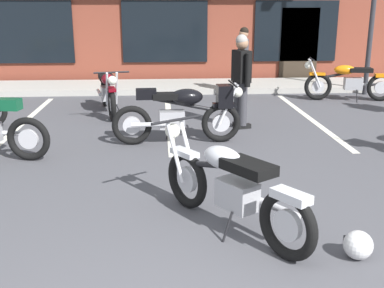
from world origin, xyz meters
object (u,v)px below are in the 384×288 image
helmet_on_pavement (358,245)px  motorcycle_green_cafe_racer (349,81)px  motorcycle_black_cruiser (108,91)px  person_in_shorts_foreground (241,76)px  motorcycle_foreground_classic (230,186)px  motorcycle_orange_scrambler (184,111)px  person_in_black_shirt (243,58)px

helmet_on_pavement → motorcycle_green_cafe_racer: bearing=69.4°
motorcycle_black_cruiser → person_in_shorts_foreground: 2.93m
motorcycle_black_cruiser → helmet_on_pavement: bearing=-65.6°
motorcycle_foreground_classic → person_in_shorts_foreground: 4.21m
motorcycle_orange_scrambler → helmet_on_pavement: (1.34, -3.79, -0.40)m
motorcycle_black_cruiser → person_in_shorts_foreground: (2.53, -1.40, 0.49)m
motorcycle_green_cafe_racer → person_in_shorts_foreground: size_ratio=1.25×
motorcycle_foreground_classic → motorcycle_green_cafe_racer: bearing=60.1°
motorcycle_orange_scrambler → person_in_black_shirt: person_in_black_shirt is taller
motorcycle_green_cafe_racer → person_in_shorts_foreground: bearing=-140.9°
motorcycle_orange_scrambler → helmet_on_pavement: bearing=-70.5°
motorcycle_green_cafe_racer → motorcycle_foreground_classic: bearing=-119.9°
motorcycle_foreground_classic → person_in_black_shirt: (1.31, 7.01, 0.49)m
motorcycle_foreground_classic → motorcycle_black_cruiser: (-1.75, 5.50, 0.00)m
motorcycle_green_cafe_racer → motorcycle_orange_scrambler: 5.25m
motorcycle_black_cruiser → person_in_black_shirt: 3.45m
motorcycle_green_cafe_racer → person_in_shorts_foreground: (-2.95, -2.40, 0.49)m
motorcycle_green_cafe_racer → helmet_on_pavement: (-2.69, -7.16, -0.33)m
motorcycle_orange_scrambler → person_in_black_shirt: bearing=67.5°
helmet_on_pavement → person_in_black_shirt: bearing=88.0°
motorcycle_black_cruiser → person_in_shorts_foreground: size_ratio=1.25×
motorcycle_black_cruiser → motorcycle_orange_scrambler: size_ratio=0.99×
motorcycle_green_cafe_racer → person_in_black_shirt: 2.52m
motorcycle_black_cruiser → person_in_black_shirt: bearing=26.3°
motorcycle_foreground_classic → motorcycle_orange_scrambler: size_ratio=0.87×
motorcycle_foreground_classic → person_in_shorts_foreground: size_ratio=1.09×
motorcycle_black_cruiser → motorcycle_orange_scrambler: 2.78m
motorcycle_foreground_classic → person_in_shorts_foreground: person_in_shorts_foreground is taller
person_in_black_shirt → motorcycle_foreground_classic: bearing=-100.6°
motorcycle_foreground_classic → motorcycle_orange_scrambler: bearing=95.3°
motorcycle_green_cafe_racer → motorcycle_black_cruiser: bearing=-169.7°
motorcycle_foreground_classic → helmet_on_pavement: (1.05, -0.66, -0.33)m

